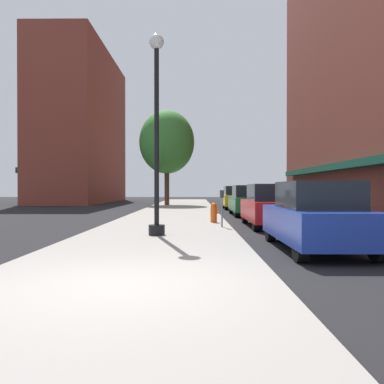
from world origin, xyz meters
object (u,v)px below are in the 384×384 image
parking_meter_near (222,204)px  car_blue (316,217)px  tree_near (167,142)px  car_green (248,201)px  car_red (270,206)px  car_yellow (235,198)px  fire_hydrant (214,212)px  lamppost (157,130)px

parking_meter_near → car_blue: (1.95, -4.58, -0.14)m
tree_near → car_green: 13.25m
car_red → car_green: size_ratio=1.00×
car_blue → parking_meter_near: bearing=114.6°
tree_near → car_yellow: tree_near is taller
fire_hydrant → car_green: bearing=69.7°
parking_meter_near → car_yellow: car_yellow is taller
lamppost → car_yellow: (4.04, 17.13, -2.39)m
lamppost → car_green: size_ratio=1.37×
fire_hydrant → tree_near: 18.03m
car_blue → car_green: 12.35m
fire_hydrant → car_blue: size_ratio=0.18×
car_green → lamppost: bearing=-112.3°
car_yellow → car_blue: bearing=-90.0°
fire_hydrant → car_red: (2.15, -0.70, 0.29)m
tree_near → fire_hydrant: bearing=-79.6°
parking_meter_near → tree_near: (-3.33, 19.04, 4.40)m
lamppost → car_blue: bearing=-27.8°
tree_near → car_blue: bearing=-77.4°
car_green → car_yellow: bearing=89.2°
lamppost → car_green: 11.24m
car_red → car_yellow: (0.00, 13.44, 0.00)m
fire_hydrant → tree_near: size_ratio=0.10×
car_red → parking_meter_near: bearing=-146.6°
car_red → car_green: 6.52m
parking_meter_near → car_red: size_ratio=0.30×
fire_hydrant → parking_meter_near: 2.00m
car_red → car_green: (0.00, 6.52, 0.00)m
car_green → tree_near: bearing=114.3°
tree_near → car_blue: size_ratio=1.83×
lamppost → fire_hydrant: lamppost is taller
car_blue → fire_hydrant: bearing=109.8°
lamppost → parking_meter_near: lamppost is taller
tree_near → car_yellow: bearing=-39.5°
car_blue → car_yellow: bearing=91.6°
fire_hydrant → tree_near: tree_near is taller
lamppost → parking_meter_near: (2.09, 2.45, -2.25)m
car_blue → car_green: bearing=91.6°
lamppost → fire_hydrant: 5.49m
parking_meter_near → car_red: car_red is taller
fire_hydrant → tree_near: bearing=100.4°
lamppost → tree_near: size_ratio=0.75×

